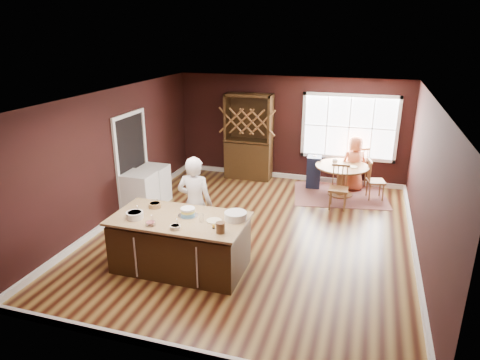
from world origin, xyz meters
name	(u,v)px	position (x,y,z in m)	size (l,w,h in m)	color
room_shell	(255,168)	(0.00, 0.00, 1.35)	(7.00, 7.00, 7.00)	olive
window	(349,127)	(1.50, 3.47, 1.50)	(2.36, 0.10, 1.66)	white
doorway	(132,162)	(-2.97, 0.60, 1.02)	(0.08, 1.26, 2.13)	white
kitchen_island	(180,244)	(-0.84, -1.58, 0.44)	(2.21, 1.16, 0.92)	#3A2713
dining_table	(342,174)	(1.45, 2.61, 0.53)	(1.25, 1.25, 0.75)	brown
baker	(195,204)	(-0.86, -0.87, 0.88)	(0.64, 0.42, 1.75)	silver
layer_cake	(188,212)	(-0.73, -1.47, 0.99)	(0.33, 0.33, 0.14)	white
bowl_blue	(135,215)	(-1.51, -1.81, 0.97)	(0.28, 0.28, 0.11)	white
bowl_yellow	(155,205)	(-1.41, -1.31, 0.96)	(0.21, 0.21, 0.08)	#956333
bowl_pink	(151,224)	(-1.14, -1.97, 0.95)	(0.16, 0.16, 0.06)	silver
bowl_olive	(175,227)	(-0.71, -1.98, 0.95)	(0.16, 0.16, 0.06)	beige
drinking_glass	(202,218)	(-0.42, -1.63, 0.99)	(0.07, 0.07, 0.14)	silver
dinner_plate	(214,221)	(-0.25, -1.54, 0.93)	(0.25, 0.25, 0.02)	#FFEAB5
white_tub	(236,216)	(0.06, -1.37, 0.98)	(0.36, 0.36, 0.12)	white
stoneware_crock	(220,228)	(-0.01, -1.89, 1.00)	(0.14, 0.14, 0.17)	brown
toy_figurine	(214,227)	(-0.16, -1.80, 0.96)	(0.04, 0.04, 0.07)	yellow
rug	(340,195)	(1.45, 2.61, 0.01)	(2.17, 1.68, 0.01)	brown
chair_east	(376,179)	(2.25, 2.61, 0.48)	(0.40, 0.39, 0.96)	#915D3A
chair_south	(339,187)	(1.46, 1.78, 0.50)	(0.42, 0.40, 1.00)	brown
chair_north	(357,166)	(1.77, 3.43, 0.53)	(0.44, 0.42, 1.05)	brown
seated_woman	(354,163)	(1.71, 3.08, 0.69)	(0.67, 0.44, 1.37)	#E37247
high_chair	(314,171)	(0.75, 2.97, 0.42)	(0.34, 0.34, 0.85)	#161A37
toddler	(313,157)	(0.70, 2.96, 0.81)	(0.18, 0.14, 0.26)	#8CA5BF
table_plate	(353,167)	(1.71, 2.56, 0.76)	(0.21, 0.21, 0.02)	beige
table_cup	(335,162)	(1.27, 2.72, 0.80)	(0.13, 0.13, 0.10)	white
hutch	(249,137)	(-1.03, 3.22, 1.13)	(1.23, 0.51, 2.25)	black
washer	(140,193)	(-2.64, 0.28, 0.45)	(0.62, 0.60, 0.90)	white
dryer	(154,184)	(-2.64, 0.92, 0.43)	(0.60, 0.58, 0.86)	silver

